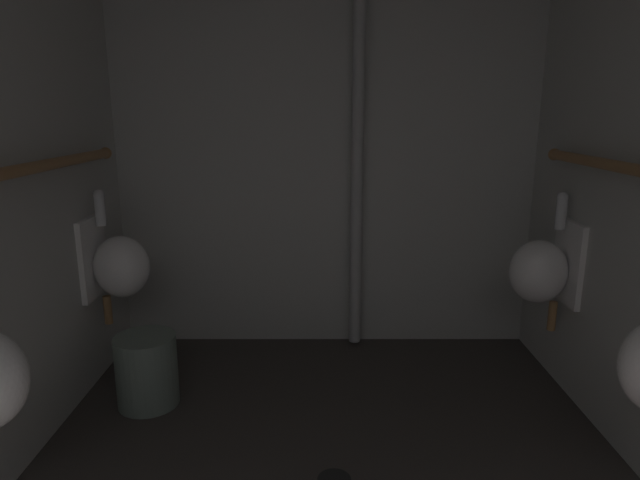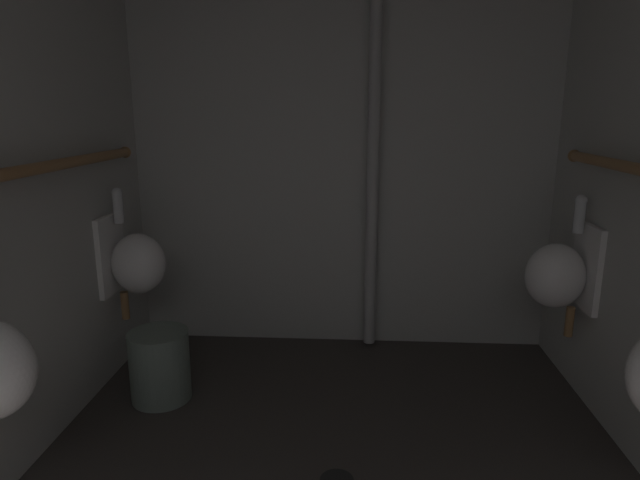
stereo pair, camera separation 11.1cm
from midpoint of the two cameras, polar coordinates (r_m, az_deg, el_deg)
name	(u,v)px [view 2 (the right image)]	position (r m, az deg, el deg)	size (l,w,h in m)	color
wall_back	(342,151)	(3.38, 3.30, 9.30)	(2.69, 0.06, 2.47)	#B9BAB4
urinal_left_far	(135,261)	(3.17, -17.96, -2.16)	(0.32, 0.30, 0.76)	white
urinal_right_far	(559,274)	(3.08, 24.81, -3.24)	(0.32, 0.30, 0.76)	white
standpipe_back_wall	(373,153)	(3.28, 6.59, 9.10)	(0.07, 0.07, 2.42)	#B2B2B2
floor_drain	(337,480)	(2.44, 3.20, -23.87)	(0.14, 0.14, 0.01)	black
waste_bin	(160,365)	(3.00, -15.45, -12.61)	(0.31, 0.31, 0.37)	slate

